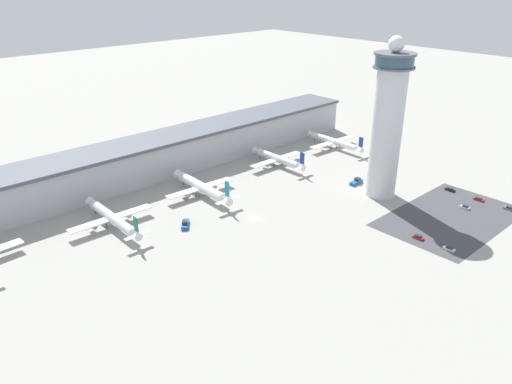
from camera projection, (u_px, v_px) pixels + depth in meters
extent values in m
plane|color=#9E9B93|center=(255.00, 219.00, 208.10)|extent=(1000.00, 1000.00, 0.00)
cube|color=#B2B2B7|center=(162.00, 157.00, 251.52)|extent=(249.05, 22.00, 17.51)
cube|color=#4C515B|center=(160.00, 138.00, 247.60)|extent=(249.05, 25.00, 1.60)
cylinder|color=silver|center=(386.00, 135.00, 218.65)|extent=(13.11, 13.11, 57.67)
cylinder|color=#565B66|center=(394.00, 67.00, 206.66)|extent=(17.39, 17.39, 0.80)
cylinder|color=#334C60|center=(395.00, 61.00, 205.57)|extent=(16.00, 16.00, 4.55)
cylinder|color=#565B66|center=(395.00, 54.00, 204.43)|extent=(17.39, 17.39, 1.00)
sphere|color=white|center=(396.00, 44.00, 202.85)|extent=(6.73, 6.73, 6.73)
cube|color=#424247|center=(450.00, 217.00, 209.25)|extent=(64.00, 40.00, 0.01)
cylinder|color=silver|center=(112.00, 217.00, 199.64)|extent=(4.38, 34.46, 3.75)
cone|color=silver|center=(91.00, 202.00, 212.54)|extent=(3.81, 3.44, 3.75)
cone|color=silver|center=(136.00, 235.00, 186.36)|extent=(3.45, 4.56, 3.37)
cube|color=silver|center=(111.00, 218.00, 200.38)|extent=(35.46, 5.06, 0.44)
cylinder|color=#A8A8B2|center=(93.00, 226.00, 197.03)|extent=(2.14, 4.16, 2.06)
cylinder|color=#A8A8B2|center=(127.00, 214.00, 206.02)|extent=(2.14, 4.16, 2.06)
cube|color=#14704C|center=(136.00, 224.00, 183.75)|extent=(0.35, 2.81, 5.99)
cube|color=silver|center=(138.00, 235.00, 185.32)|extent=(10.52, 2.19, 0.24)
cylinder|color=black|center=(95.00, 211.00, 211.86)|extent=(0.28, 0.28, 2.55)
cylinder|color=black|center=(119.00, 222.00, 202.44)|extent=(0.28, 0.28, 2.55)
cylinder|color=black|center=(107.00, 226.00, 199.27)|extent=(0.28, 0.28, 2.55)
cylinder|color=white|center=(201.00, 187.00, 228.00)|extent=(5.83, 32.97, 4.34)
cone|color=white|center=(180.00, 175.00, 240.83)|extent=(4.52, 4.10, 4.34)
cone|color=white|center=(226.00, 200.00, 214.71)|extent=(4.14, 5.38, 3.91)
cube|color=white|center=(200.00, 188.00, 228.77)|extent=(34.80, 5.97, 0.44)
cylinder|color=#A8A8B2|center=(186.00, 194.00, 225.74)|extent=(2.60, 4.88, 2.39)
cylinder|color=#A8A8B2|center=(212.00, 186.00, 234.27)|extent=(2.60, 4.88, 2.39)
cube|color=#197FB2|center=(227.00, 189.00, 211.67)|extent=(0.43, 2.81, 6.95)
cube|color=white|center=(228.00, 200.00, 213.52)|extent=(12.24, 2.55, 0.24)
cylinder|color=black|center=(183.00, 183.00, 239.94)|extent=(0.28, 0.28, 2.11)
cylinder|color=black|center=(207.00, 191.00, 231.00)|extent=(0.28, 0.28, 2.11)
cylinder|color=black|center=(196.00, 195.00, 227.44)|extent=(0.28, 0.28, 2.11)
cylinder|color=silver|center=(277.00, 158.00, 262.41)|extent=(3.98, 28.97, 3.75)
cone|color=silver|center=(257.00, 151.00, 273.34)|extent=(3.78, 3.41, 3.75)
cone|color=silver|center=(300.00, 167.00, 251.10)|extent=(3.41, 4.53, 3.38)
cube|color=silver|center=(277.00, 159.00, 263.07)|extent=(34.17, 4.67, 0.44)
cylinder|color=#A8A8B2|center=(265.00, 164.00, 259.83)|extent=(2.10, 4.14, 2.06)
cylinder|color=#A8A8B2|center=(285.00, 158.00, 268.60)|extent=(2.10, 4.14, 2.06)
cube|color=navy|center=(302.00, 158.00, 248.49)|extent=(0.32, 2.80, 6.00)
cube|color=silver|center=(302.00, 167.00, 250.07)|extent=(10.52, 2.08, 0.24)
cylinder|color=black|center=(260.00, 157.00, 272.61)|extent=(0.28, 0.28, 2.20)
cylinder|color=black|center=(281.00, 163.00, 265.09)|extent=(0.28, 0.28, 2.20)
cylinder|color=black|center=(274.00, 165.00, 261.87)|extent=(0.28, 0.28, 2.20)
cylinder|color=white|center=(334.00, 141.00, 288.14)|extent=(5.03, 33.15, 3.43)
cone|color=white|center=(311.00, 134.00, 300.79)|extent=(3.58, 3.25, 3.43)
cone|color=white|center=(359.00, 149.00, 275.13)|extent=(3.29, 4.27, 3.09)
cube|color=white|center=(333.00, 142.00, 288.85)|extent=(34.67, 6.06, 0.44)
cylinder|color=#A8A8B2|center=(323.00, 146.00, 285.75)|extent=(2.07, 3.86, 1.89)
cylinder|color=#A8A8B2|center=(340.00, 141.00, 294.21)|extent=(2.07, 3.86, 1.89)
cube|color=navy|center=(361.00, 142.00, 272.72)|extent=(0.44, 2.81, 5.49)
cube|color=white|center=(361.00, 149.00, 274.13)|extent=(9.70, 2.46, 0.24)
cylinder|color=black|center=(315.00, 140.00, 300.07)|extent=(0.28, 0.28, 2.43)
cylinder|color=black|center=(337.00, 145.00, 290.65)|extent=(0.28, 0.28, 2.43)
cylinder|color=black|center=(331.00, 147.00, 287.84)|extent=(0.28, 0.28, 2.43)
cube|color=black|center=(185.00, 226.00, 202.11)|extent=(6.19, 6.52, 0.12)
cube|color=#195699|center=(185.00, 224.00, 201.82)|extent=(7.10, 7.53, 1.56)
cube|color=#232D38|center=(185.00, 222.00, 200.52)|extent=(3.20, 3.21, 1.28)
cube|color=black|center=(356.00, 184.00, 241.78)|extent=(6.65, 2.72, 0.12)
cube|color=#195699|center=(356.00, 182.00, 241.48)|extent=(7.90, 2.87, 1.60)
cube|color=#232D38|center=(358.00, 179.00, 241.39)|extent=(2.43, 2.34, 1.31)
cube|color=black|center=(389.00, 164.00, 265.52)|extent=(6.12, 3.26, 0.12)
cube|color=silver|center=(390.00, 163.00, 265.25)|extent=(7.24, 3.52, 1.45)
cube|color=#232D38|center=(391.00, 161.00, 265.06)|extent=(2.38, 2.54, 1.19)
cube|color=black|center=(449.00, 250.00, 185.00)|extent=(1.78, 3.67, 0.12)
cube|color=silver|center=(449.00, 249.00, 184.86)|extent=(1.86, 4.37, 0.83)
cube|color=#232D38|center=(450.00, 247.00, 184.48)|extent=(1.63, 2.41, 0.68)
cube|color=black|center=(465.00, 208.00, 217.06)|extent=(1.90, 3.47, 0.12)
cube|color=silver|center=(465.00, 207.00, 216.90)|extent=(2.00, 4.12, 0.88)
cube|color=#232D38|center=(465.00, 206.00, 216.51)|extent=(1.70, 2.29, 0.72)
cube|color=black|center=(479.00, 200.00, 224.46)|extent=(1.78, 4.05, 0.12)
cube|color=red|center=(479.00, 200.00, 224.33)|extent=(1.88, 4.81, 0.77)
cube|color=#232D38|center=(479.00, 198.00, 224.12)|extent=(1.60, 2.67, 0.63)
cube|color=black|center=(418.00, 239.00, 192.79)|extent=(1.83, 3.62, 0.12)
cube|color=red|center=(418.00, 238.00, 192.64)|extent=(1.90, 4.31, 0.85)
cube|color=#232D38|center=(418.00, 236.00, 192.39)|extent=(1.67, 2.37, 0.70)
cube|color=black|center=(509.00, 210.00, 215.95)|extent=(1.74, 3.54, 0.12)
cube|color=slate|center=(509.00, 209.00, 215.81)|extent=(1.82, 4.21, 0.83)
cube|color=#232D38|center=(509.00, 207.00, 215.42)|extent=(1.57, 2.33, 0.68)
cube|color=black|center=(450.00, 191.00, 234.27)|extent=(1.68, 3.96, 0.12)
cube|color=black|center=(450.00, 190.00, 234.13)|extent=(1.75, 4.71, 0.84)
cube|color=#232D38|center=(450.00, 188.00, 233.89)|extent=(1.53, 2.60, 0.69)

